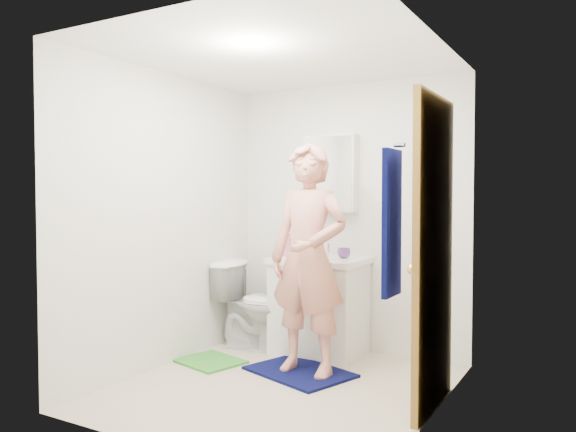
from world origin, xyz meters
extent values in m
cube|color=beige|center=(0.00, 0.00, -0.01)|extent=(2.20, 2.40, 0.02)
cube|color=white|center=(0.00, 0.00, 2.41)|extent=(2.20, 2.40, 0.02)
cube|color=silver|center=(0.00, 1.21, 1.20)|extent=(2.20, 0.02, 2.40)
cube|color=silver|center=(0.00, -1.21, 1.20)|extent=(2.20, 0.02, 2.40)
cube|color=silver|center=(-1.11, 0.00, 1.20)|extent=(0.02, 2.40, 2.40)
cube|color=silver|center=(1.11, 0.00, 1.20)|extent=(0.02, 2.40, 2.40)
cube|color=white|center=(-0.15, 0.91, 0.40)|extent=(0.75, 0.55, 0.80)
cube|color=white|center=(-0.15, 0.91, 0.83)|extent=(0.79, 0.59, 0.05)
cylinder|color=white|center=(-0.15, 0.91, 0.84)|extent=(0.40, 0.40, 0.03)
cylinder|color=silver|center=(-0.15, 1.09, 0.91)|extent=(0.03, 0.03, 0.12)
cube|color=white|center=(-0.15, 1.14, 1.60)|extent=(0.50, 0.12, 0.70)
cube|color=white|center=(-0.15, 1.08, 1.60)|extent=(0.46, 0.01, 0.66)
cube|color=olive|center=(1.07, 0.15, 1.02)|extent=(0.05, 0.80, 2.05)
sphere|color=gold|center=(1.03, -0.17, 0.95)|extent=(0.07, 0.07, 0.07)
cube|color=#060A3F|center=(1.03, -0.57, 1.25)|extent=(0.03, 0.24, 0.80)
cylinder|color=silver|center=(1.07, -0.57, 1.67)|extent=(0.06, 0.02, 0.02)
imported|color=white|center=(-0.71, 0.80, 0.40)|extent=(0.83, 0.54, 0.80)
cube|color=#060A3F|center=(-0.04, 0.34, 0.01)|extent=(0.91, 0.77, 0.02)
cube|color=green|center=(-0.82, 0.22, 0.01)|extent=(0.60, 0.54, 0.02)
imported|color=#CD6087|center=(-0.44, 0.89, 0.95)|extent=(0.11, 0.12, 0.21)
imported|color=#603A81|center=(0.05, 1.00, 0.89)|extent=(0.15, 0.15, 0.09)
imported|color=#DE8F7D|center=(0.04, 0.34, 0.91)|extent=(0.67, 0.45, 1.78)
camera|label=1|loc=(2.05, -3.49, 1.40)|focal=35.00mm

